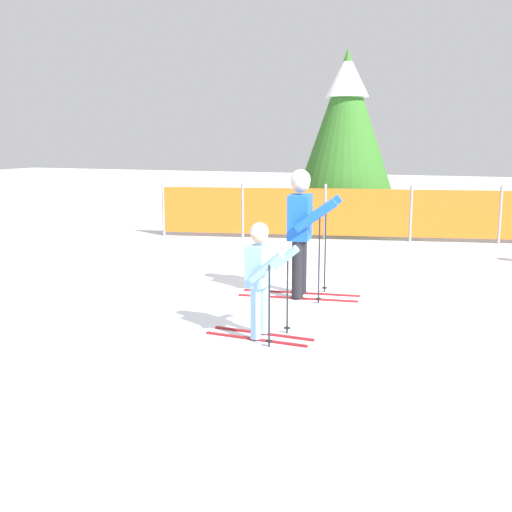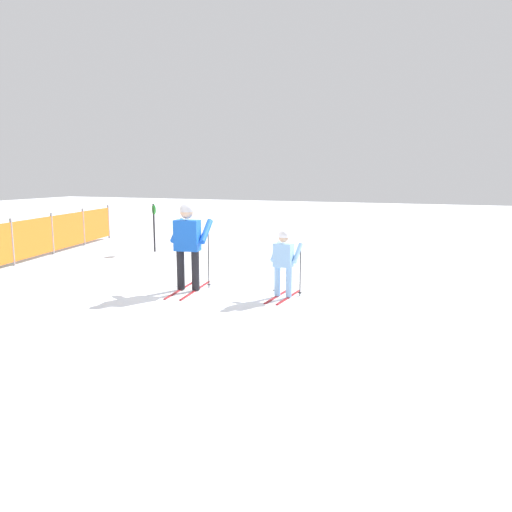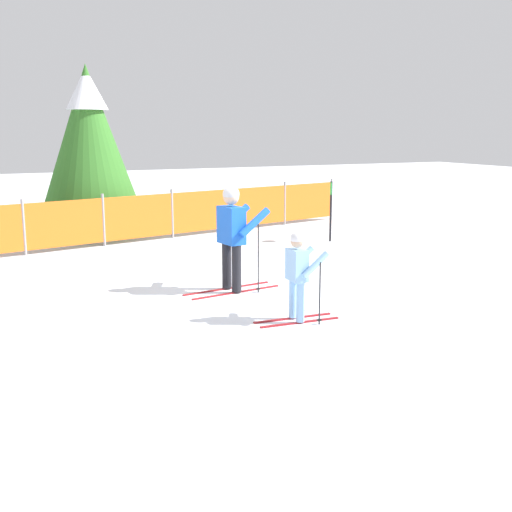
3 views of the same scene
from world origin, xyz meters
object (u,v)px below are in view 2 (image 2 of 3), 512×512
Objects in this scene: skier_adult at (188,238)px; skier_child at (284,258)px; trail_marker at (154,222)px; safety_fence at (12,242)px.

skier_adult reaches higher than skier_child.
skier_adult is at bearing -139.53° from trail_marker.
safety_fence is at bearing 147.61° from trail_marker.
skier_child is 7.16m from safety_fence.
safety_fence is at bearing 88.40° from skier_child.
skier_adult reaches higher than trail_marker.
skier_child is (0.15, -1.88, -0.29)m from skier_adult.
skier_child is 0.89× the size of trail_marker.
skier_adult is at bearing 97.11° from skier_child.
trail_marker is (3.15, -2.00, 0.27)m from safety_fence.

